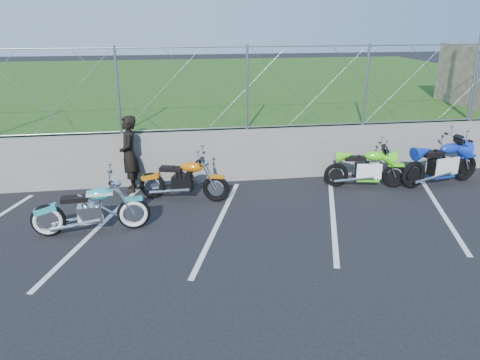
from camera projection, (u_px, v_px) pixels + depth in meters
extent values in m
plane|color=black|center=(225.00, 244.00, 8.49)|extent=(90.00, 90.00, 0.00)
cube|color=slate|center=(207.00, 156.00, 11.53)|extent=(30.00, 0.22, 1.30)
cube|color=#204512|center=(186.00, 94.00, 20.85)|extent=(30.00, 20.00, 1.30)
cylinder|color=gray|center=(204.00, 47.00, 10.67)|extent=(28.00, 0.03, 0.03)
cylinder|color=gray|center=(206.00, 128.00, 11.30)|extent=(28.00, 0.03, 0.03)
cylinder|color=gray|center=(477.00, 61.00, 12.26)|extent=(0.08, 0.08, 3.00)
cube|color=silver|center=(96.00, 230.00, 9.06)|extent=(1.49, 4.31, 0.01)
cube|color=silver|center=(219.00, 222.00, 9.42)|extent=(1.49, 4.31, 0.01)
cube|color=silver|center=(333.00, 214.00, 9.77)|extent=(1.49, 4.31, 0.01)
cube|color=silver|center=(439.00, 207.00, 10.13)|extent=(1.49, 4.31, 0.01)
torus|color=black|center=(48.00, 220.00, 8.71)|extent=(0.64, 0.14, 0.64)
torus|color=black|center=(134.00, 213.00, 9.03)|extent=(0.64, 0.14, 0.64)
cube|color=silver|center=(90.00, 214.00, 8.84)|extent=(0.46, 0.30, 0.33)
ellipsoid|color=teal|center=(100.00, 194.00, 8.76)|extent=(0.52, 0.26, 0.22)
cube|color=black|center=(74.00, 199.00, 8.69)|extent=(0.49, 0.26, 0.09)
cube|color=teal|center=(133.00, 199.00, 8.93)|extent=(0.37, 0.17, 0.06)
cylinder|color=silver|center=(110.00, 177.00, 8.70)|extent=(0.07, 0.69, 0.03)
torus|color=black|center=(152.00, 185.00, 10.56)|extent=(0.61, 0.28, 0.61)
torus|color=black|center=(216.00, 189.00, 10.36)|extent=(0.61, 0.28, 0.61)
cube|color=black|center=(183.00, 183.00, 10.44)|extent=(0.51, 0.40, 0.33)
ellipsoid|color=#C9690B|center=(192.00, 167.00, 10.28)|extent=(0.56, 0.38, 0.23)
cube|color=black|center=(171.00, 169.00, 10.36)|extent=(0.54, 0.37, 0.09)
cube|color=#C9690B|center=(216.00, 176.00, 10.27)|extent=(0.40, 0.25, 0.06)
cylinder|color=silver|center=(201.00, 157.00, 10.17)|extent=(0.24, 0.68, 0.03)
torus|color=black|center=(336.00, 175.00, 11.28)|extent=(0.60, 0.22, 0.59)
torus|color=black|center=(394.00, 176.00, 11.22)|extent=(0.60, 0.22, 0.59)
cube|color=black|center=(365.00, 171.00, 11.22)|extent=(0.50, 0.36, 0.33)
ellipsoid|color=#55E41C|center=(375.00, 156.00, 11.08)|extent=(0.56, 0.34, 0.23)
cube|color=black|center=(355.00, 158.00, 11.12)|extent=(0.53, 0.33, 0.09)
cube|color=#55E41C|center=(396.00, 165.00, 11.13)|extent=(0.39, 0.22, 0.06)
cylinder|color=silver|center=(384.00, 147.00, 11.00)|extent=(0.17, 0.70, 0.03)
torus|color=black|center=(413.00, 175.00, 11.16)|extent=(0.68, 0.25, 0.67)
torus|color=black|center=(465.00, 168.00, 11.68)|extent=(0.68, 0.25, 0.67)
cube|color=black|center=(440.00, 167.00, 11.37)|extent=(0.56, 0.41, 0.38)
ellipsoid|color=#122DA9|center=(450.00, 148.00, 11.31)|extent=(0.63, 0.38, 0.26)
cube|color=black|center=(432.00, 154.00, 11.16)|extent=(0.60, 0.37, 0.10)
cube|color=#122DA9|center=(467.00, 156.00, 11.58)|extent=(0.45, 0.25, 0.07)
cylinder|color=silver|center=(458.00, 137.00, 11.28)|extent=(0.19, 0.79, 0.03)
imported|color=black|center=(129.00, 154.00, 10.80)|extent=(0.48, 0.69, 1.80)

